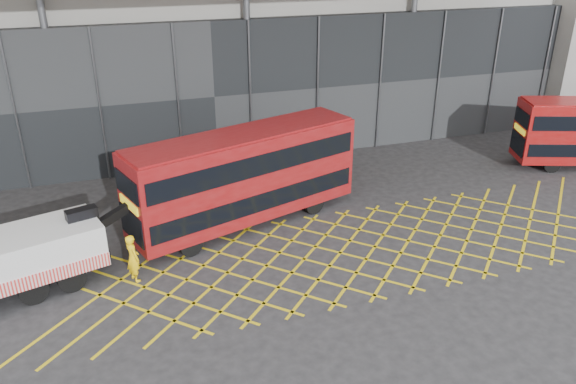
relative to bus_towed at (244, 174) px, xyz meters
name	(u,v)px	position (x,y,z in m)	size (l,w,h in m)	color
ground_plane	(227,273)	(-1.74, -3.85, -2.42)	(120.00, 120.00, 0.00)	#242427
road_markings	(358,250)	(3.86, -3.85, -2.41)	(27.96, 7.16, 0.01)	yellow
bus_towed	(244,174)	(0.00, 0.00, 0.00)	(10.90, 5.67, 4.35)	maroon
worker	(133,258)	(-5.20, -3.22, -1.45)	(0.71, 0.46, 1.94)	yellow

